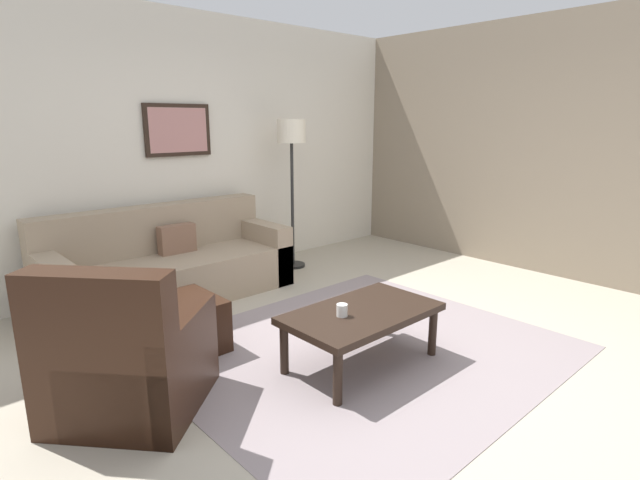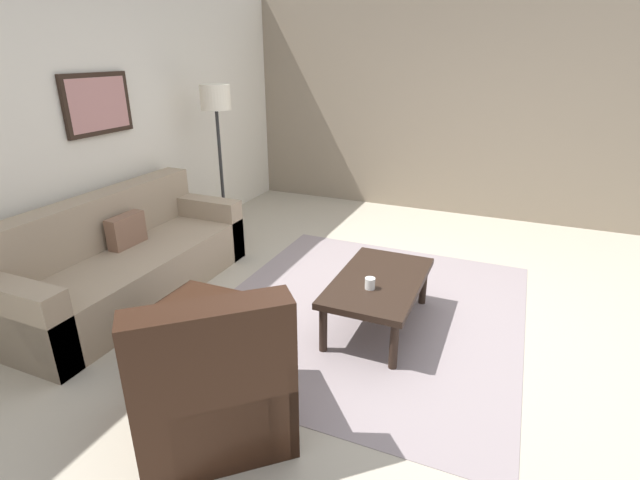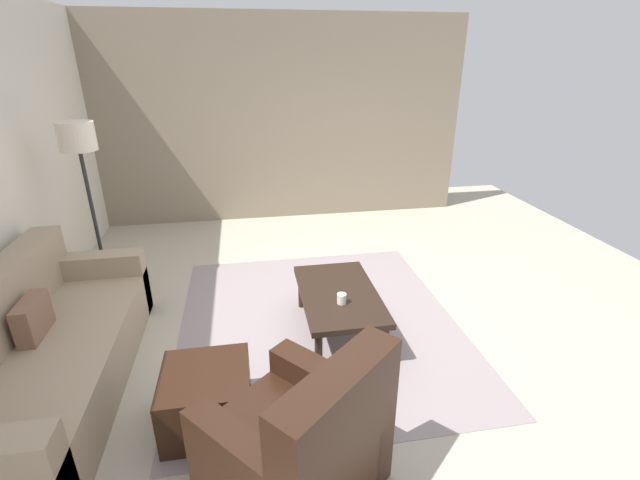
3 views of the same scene
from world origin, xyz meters
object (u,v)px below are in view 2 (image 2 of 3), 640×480
at_px(couch_main, 121,263).
at_px(framed_artwork, 98,104).
at_px(lamp_standing, 217,114).
at_px(cup, 370,283).
at_px(ottoman, 201,328).
at_px(armchair_leather, 213,389).
at_px(coffee_table, 379,285).

bearing_deg(couch_main, framed_artwork, 44.40).
bearing_deg(lamp_standing, cup, -121.99).
bearing_deg(ottoman, couch_main, 68.33).
xyz_separation_m(lamp_standing, framed_artwork, (-1.14, 0.45, 0.19)).
relative_size(couch_main, cup, 27.25).
distance_m(couch_main, armchair_leather, 2.05).
height_order(ottoman, cup, cup).
bearing_deg(coffee_table, lamp_standing, 61.71).
bearing_deg(armchair_leather, ottoman, 41.45).
distance_m(cup, lamp_standing, 2.75).
xyz_separation_m(armchair_leather, cup, (1.29, -0.49, 0.15)).
distance_m(coffee_table, lamp_standing, 2.71).
height_order(coffee_table, lamp_standing, lamp_standing).
bearing_deg(lamp_standing, coffee_table, -118.29).
distance_m(armchair_leather, cup, 1.39).
bearing_deg(ottoman, lamp_standing, 29.40).
xyz_separation_m(armchair_leather, framed_artwork, (1.51, 2.14, 1.29)).
distance_m(couch_main, framed_artwork, 1.43).
xyz_separation_m(armchair_leather, coffee_table, (1.47, -0.51, 0.05)).
bearing_deg(couch_main, cup, -84.97).
relative_size(couch_main, coffee_table, 2.09).
bearing_deg(armchair_leather, framed_artwork, 54.83).
distance_m(couch_main, lamp_standing, 1.92).
xyz_separation_m(coffee_table, framed_artwork, (0.04, 2.65, 1.24)).
bearing_deg(couch_main, armchair_leather, -122.20).
bearing_deg(ottoman, armchair_leather, -138.55).
distance_m(couch_main, ottoman, 1.28).
height_order(armchair_leather, cup, armchair_leather).
relative_size(armchair_leather, framed_artwork, 1.57).
height_order(coffee_table, framed_artwork, framed_artwork).
xyz_separation_m(ottoman, coffee_table, (0.85, -1.06, 0.16)).
relative_size(ottoman, framed_artwork, 0.78).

